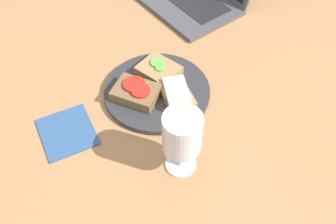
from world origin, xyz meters
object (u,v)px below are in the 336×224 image
at_px(plate, 157,91).
at_px(sandwich_with_tomato, 136,92).
at_px(napkin, 67,132).
at_px(sandwich_with_cucumber, 159,70).
at_px(wine_glass, 182,135).
at_px(sandwich_with_cheese, 176,94).

xyz_separation_m(plate, sandwich_with_tomato, (-0.01, -0.05, 0.02)).
bearing_deg(napkin, sandwich_with_cucumber, 92.88).
bearing_deg(wine_glass, sandwich_with_cucumber, 153.31).
xyz_separation_m(sandwich_with_cheese, sandwich_with_cucumber, (-0.09, 0.02, -0.00)).
relative_size(sandwich_with_cheese, napkin, 0.90).
relative_size(sandwich_with_tomato, wine_glass, 0.82).
xyz_separation_m(sandwich_with_tomato, wine_glass, (0.20, -0.03, 0.07)).
xyz_separation_m(plate, sandwich_with_cucumber, (-0.04, 0.04, 0.02)).
bearing_deg(wine_glass, plate, 157.07).
bearing_deg(sandwich_with_cucumber, napkin, -87.12).
relative_size(wine_glass, napkin, 1.22).
height_order(sandwich_with_cheese, wine_glass, wine_glass).
xyz_separation_m(sandwich_with_tomato, napkin, (-0.02, -0.18, -0.03)).
height_order(plate, napkin, plate).
bearing_deg(sandwich_with_tomato, sandwich_with_cucumber, 108.81).
bearing_deg(sandwich_with_cucumber, sandwich_with_tomato, -71.19).
bearing_deg(plate, sandwich_with_tomato, -101.55).
bearing_deg(sandwich_with_tomato, wine_glass, -8.19).
distance_m(plate, napkin, 0.23).
height_order(sandwich_with_cucumber, napkin, sandwich_with_cucumber).
distance_m(sandwich_with_cheese, sandwich_with_cucumber, 0.09).
relative_size(sandwich_with_cucumber, napkin, 0.87).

